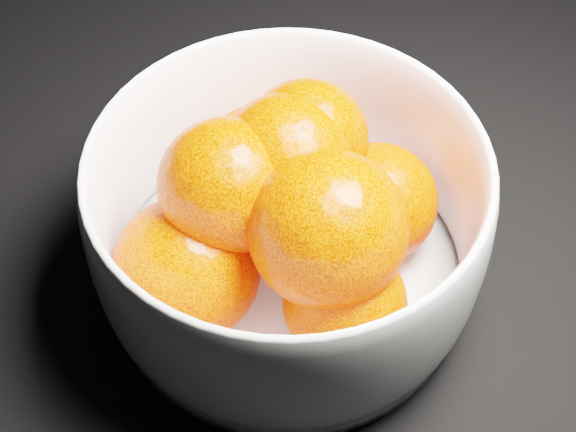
# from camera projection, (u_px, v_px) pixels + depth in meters

# --- Properties ---
(ground) EXTENTS (3.00, 3.00, 0.00)m
(ground) POSITION_uv_depth(u_px,v_px,m) (33.00, 16.00, 0.69)
(ground) COLOR black
(ground) RESTS_ON ground
(bowl) EXTENTS (0.23, 0.23, 0.11)m
(bowl) POSITION_uv_depth(u_px,v_px,m) (288.00, 222.00, 0.48)
(bowl) COLOR white
(bowl) RESTS_ON ground
(orange_pile) EXTENTS (0.19, 0.17, 0.13)m
(orange_pile) POSITION_uv_depth(u_px,v_px,m) (284.00, 209.00, 0.46)
(orange_pile) COLOR #FF3A06
(orange_pile) RESTS_ON bowl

